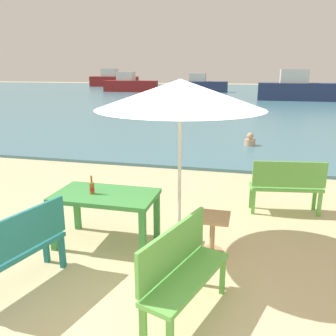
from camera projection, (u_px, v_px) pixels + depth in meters
ground_plane at (140, 293)px, 3.90m from camera, size 120.00×120.00×0.00m
sea_water at (241, 96)px, 31.94m from camera, size 120.00×50.00×0.08m
picnic_table_green at (106, 201)px, 4.83m from camera, size 1.40×0.80×0.76m
beer_bottle_amber at (92, 187)px, 4.77m from camera, size 0.07×0.07×0.26m
patio_umbrella at (180, 94)px, 4.24m from camera, size 2.10×2.10×2.30m
side_table_wood at (212, 229)px, 4.67m from camera, size 0.44×0.44×0.54m
bench_teal_center at (18, 246)px, 3.82m from camera, size 0.65×1.25×0.95m
bench_green_left at (181, 267)px, 3.41m from camera, size 0.72×1.25×0.95m
bench_green_right at (287, 184)px, 5.91m from camera, size 1.24×0.54×0.95m
swimmer_person at (250, 140)px, 11.03m from camera, size 0.34×0.34×0.41m
boat_fishing_trawler at (130, 85)px, 37.34m from camera, size 5.67×1.55×2.06m
boat_cargo_ship at (113, 80)px, 48.50m from camera, size 6.63×1.81×2.41m
boat_sailboat at (300, 89)px, 26.85m from camera, size 6.40×1.75×2.33m
boat_tanker at (201, 85)px, 36.93m from camera, size 5.31×1.45×1.93m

